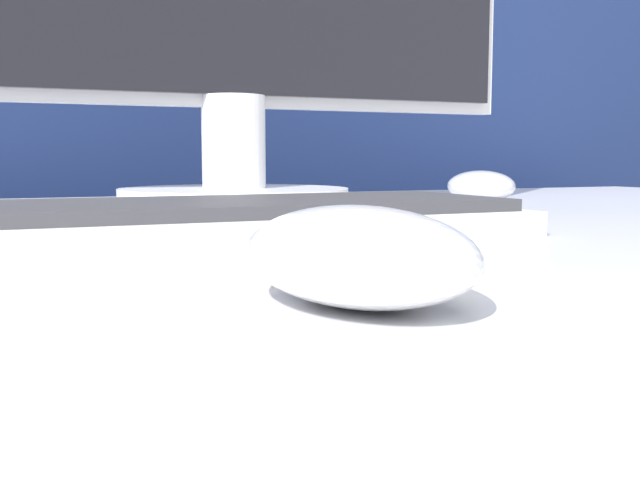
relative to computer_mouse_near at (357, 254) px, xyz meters
name	(u,v)px	position (x,y,z in m)	size (l,w,h in m)	color
partition_panel	(89,214)	(0.01, 0.91, -0.05)	(5.00, 0.03, 1.38)	navy
computer_mouse_near	(357,254)	(0.00, 0.00, 0.00)	(0.07, 0.11, 0.03)	white
keyboard	(179,222)	(-0.01, 0.22, -0.01)	(0.45, 0.15, 0.02)	white
computer_mouse_far	(481,186)	(0.40, 0.48, 0.00)	(0.11, 0.13, 0.04)	silver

